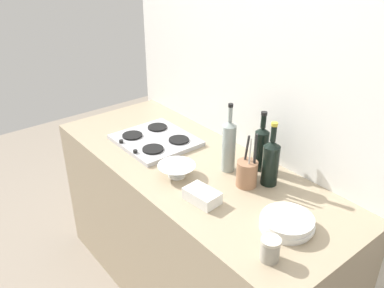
{
  "coord_description": "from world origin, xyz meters",
  "views": [
    {
      "loc": [
        1.41,
        -1.13,
        1.97
      ],
      "look_at": [
        0.0,
        0.0,
        1.02
      ],
      "focal_mm": 37.7,
      "sensor_mm": 36.0,
      "label": 1
    }
  ],
  "objects_px": {
    "stovetop_hob": "(155,140)",
    "plate_stack": "(287,223)",
    "mixing_bowl": "(177,170)",
    "condiment_jar_front": "(270,249)",
    "wine_bottle_mid_left": "(271,161)",
    "wine_bottle_mid_right": "(261,147)",
    "utensil_crock": "(247,173)",
    "wine_bottle_leftmost": "(229,145)",
    "butter_dish": "(202,196)"
  },
  "relations": [
    {
      "from": "stovetop_hob",
      "to": "plate_stack",
      "type": "height_order",
      "value": "plate_stack"
    },
    {
      "from": "mixing_bowl",
      "to": "condiment_jar_front",
      "type": "relative_size",
      "value": 2.01
    },
    {
      "from": "wine_bottle_mid_left",
      "to": "mixing_bowl",
      "type": "distance_m",
      "value": 0.46
    },
    {
      "from": "wine_bottle_mid_right",
      "to": "utensil_crock",
      "type": "relative_size",
      "value": 1.14
    },
    {
      "from": "wine_bottle_leftmost",
      "to": "condiment_jar_front",
      "type": "relative_size",
      "value": 3.87
    },
    {
      "from": "wine_bottle_mid_left",
      "to": "wine_bottle_mid_right",
      "type": "height_order",
      "value": "wine_bottle_mid_left"
    },
    {
      "from": "stovetop_hob",
      "to": "wine_bottle_mid_left",
      "type": "xyz_separation_m",
      "value": [
        0.7,
        0.18,
        0.11
      ]
    },
    {
      "from": "mixing_bowl",
      "to": "wine_bottle_mid_right",
      "type": "bearing_deg",
      "value": 61.05
    },
    {
      "from": "stovetop_hob",
      "to": "butter_dish",
      "type": "bearing_deg",
      "value": -14.85
    },
    {
      "from": "utensil_crock",
      "to": "condiment_jar_front",
      "type": "distance_m",
      "value": 0.5
    },
    {
      "from": "mixing_bowl",
      "to": "utensil_crock",
      "type": "xyz_separation_m",
      "value": [
        0.27,
        0.21,
        0.03
      ]
    },
    {
      "from": "utensil_crock",
      "to": "wine_bottle_mid_right",
      "type": "bearing_deg",
      "value": 112.01
    },
    {
      "from": "wine_bottle_mid_right",
      "to": "condiment_jar_front",
      "type": "distance_m",
      "value": 0.65
    },
    {
      "from": "wine_bottle_mid_left",
      "to": "condiment_jar_front",
      "type": "relative_size",
      "value": 3.45
    },
    {
      "from": "stovetop_hob",
      "to": "mixing_bowl",
      "type": "distance_m",
      "value": 0.39
    },
    {
      "from": "stovetop_hob",
      "to": "utensil_crock",
      "type": "height_order",
      "value": "utensil_crock"
    },
    {
      "from": "butter_dish",
      "to": "utensil_crock",
      "type": "bearing_deg",
      "value": 82.65
    },
    {
      "from": "wine_bottle_mid_left",
      "to": "butter_dish",
      "type": "height_order",
      "value": "wine_bottle_mid_left"
    },
    {
      "from": "wine_bottle_mid_left",
      "to": "mixing_bowl",
      "type": "relative_size",
      "value": 1.71
    },
    {
      "from": "plate_stack",
      "to": "butter_dish",
      "type": "height_order",
      "value": "butter_dish"
    },
    {
      "from": "butter_dish",
      "to": "wine_bottle_mid_right",
      "type": "bearing_deg",
      "value": 94.67
    },
    {
      "from": "wine_bottle_mid_right",
      "to": "utensil_crock",
      "type": "xyz_separation_m",
      "value": [
        0.07,
        -0.16,
        -0.05
      ]
    },
    {
      "from": "plate_stack",
      "to": "butter_dish",
      "type": "relative_size",
      "value": 1.41
    },
    {
      "from": "wine_bottle_leftmost",
      "to": "wine_bottle_mid_left",
      "type": "xyz_separation_m",
      "value": [
        0.22,
        0.07,
        -0.02
      ]
    },
    {
      "from": "mixing_bowl",
      "to": "utensil_crock",
      "type": "bearing_deg",
      "value": 37.72
    },
    {
      "from": "plate_stack",
      "to": "mixing_bowl",
      "type": "relative_size",
      "value": 1.19
    },
    {
      "from": "plate_stack",
      "to": "butter_dish",
      "type": "distance_m",
      "value": 0.39
    },
    {
      "from": "wine_bottle_mid_left",
      "to": "mixing_bowl",
      "type": "xyz_separation_m",
      "value": [
        -0.33,
        -0.3,
        -0.09
      ]
    },
    {
      "from": "wine_bottle_mid_left",
      "to": "condiment_jar_front",
      "type": "distance_m",
      "value": 0.52
    },
    {
      "from": "utensil_crock",
      "to": "stovetop_hob",
      "type": "bearing_deg",
      "value": -172.25
    },
    {
      "from": "butter_dish",
      "to": "condiment_jar_front",
      "type": "xyz_separation_m",
      "value": [
        0.43,
        -0.04,
        0.02
      ]
    },
    {
      "from": "stovetop_hob",
      "to": "utensil_crock",
      "type": "bearing_deg",
      "value": 7.75
    },
    {
      "from": "mixing_bowl",
      "to": "condiment_jar_front",
      "type": "distance_m",
      "value": 0.68
    },
    {
      "from": "plate_stack",
      "to": "condiment_jar_front",
      "type": "distance_m",
      "value": 0.2
    },
    {
      "from": "utensil_crock",
      "to": "wine_bottle_mid_left",
      "type": "bearing_deg",
      "value": 58.94
    },
    {
      "from": "plate_stack",
      "to": "wine_bottle_mid_left",
      "type": "bearing_deg",
      "value": 144.11
    },
    {
      "from": "stovetop_hob",
      "to": "plate_stack",
      "type": "xyz_separation_m",
      "value": [
        0.97,
        -0.01,
        0.01
      ]
    },
    {
      "from": "stovetop_hob",
      "to": "mixing_bowl",
      "type": "relative_size",
      "value": 2.29
    },
    {
      "from": "plate_stack",
      "to": "mixing_bowl",
      "type": "height_order",
      "value": "mixing_bowl"
    },
    {
      "from": "wine_bottle_leftmost",
      "to": "utensil_crock",
      "type": "bearing_deg",
      "value": -10.09
    },
    {
      "from": "butter_dish",
      "to": "wine_bottle_leftmost",
      "type": "bearing_deg",
      "value": 114.47
    },
    {
      "from": "wine_bottle_leftmost",
      "to": "wine_bottle_mid_right",
      "type": "xyz_separation_m",
      "value": [
        0.09,
        0.13,
        -0.02
      ]
    },
    {
      "from": "wine_bottle_mid_left",
      "to": "wine_bottle_mid_right",
      "type": "distance_m",
      "value": 0.14
    },
    {
      "from": "plate_stack",
      "to": "mixing_bowl",
      "type": "distance_m",
      "value": 0.61
    },
    {
      "from": "wine_bottle_leftmost",
      "to": "condiment_jar_front",
      "type": "xyz_separation_m",
      "value": [
        0.56,
        -0.32,
        -0.09
      ]
    },
    {
      "from": "plate_stack",
      "to": "wine_bottle_mid_right",
      "type": "relative_size",
      "value": 0.71
    },
    {
      "from": "wine_bottle_mid_left",
      "to": "wine_bottle_mid_right",
      "type": "bearing_deg",
      "value": 150.88
    },
    {
      "from": "wine_bottle_mid_left",
      "to": "mixing_bowl",
      "type": "bearing_deg",
      "value": -137.18
    },
    {
      "from": "wine_bottle_mid_left",
      "to": "condiment_jar_front",
      "type": "height_order",
      "value": "wine_bottle_mid_left"
    },
    {
      "from": "stovetop_hob",
      "to": "plate_stack",
      "type": "distance_m",
      "value": 0.97
    }
  ]
}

